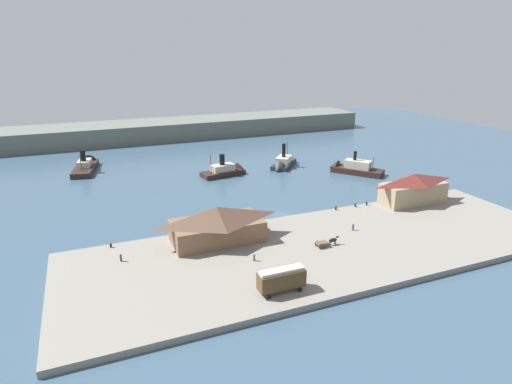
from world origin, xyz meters
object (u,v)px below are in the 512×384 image
object	(u,v)px
horse_cart	(326,242)
ferry_moored_west	(352,168)
pedestrian_standing_center	(121,258)
mooring_post_east	(355,205)
ferry_outer_harbor	(227,171)
ferry_approaching_east	(87,165)
street_tram	(282,279)
ferry_shed_east_terminal	(217,224)
ferry_departing_north	(282,164)
ferry_shed_central_terminal	(413,188)
pedestrian_near_east_shed	(353,227)
mooring_post_center_west	(111,245)
pedestrian_walking_west	(254,258)
mooring_post_center_east	(336,208)
mooring_post_west	(367,204)

from	to	relation	value
horse_cart	ferry_moored_west	xyz separation A→B (m)	(39.32, 48.15, -0.54)
pedestrian_standing_center	ferry_moored_west	distance (m)	89.21
horse_cart	mooring_post_east	size ratio (longest dim) A/B	5.97
mooring_post_east	ferry_outer_harbor	distance (m)	49.39
ferry_approaching_east	ferry_outer_harbor	xyz separation A→B (m)	(44.14, -25.71, 0.12)
street_tram	ferry_shed_east_terminal	bearing A→B (deg)	99.55
ferry_approaching_east	ferry_departing_north	bearing A→B (deg)	-20.82
ferry_shed_east_terminal	pedestrian_standing_center	distance (m)	20.89
pedestrian_standing_center	ferry_shed_central_terminal	bearing A→B (deg)	3.46
ferry_shed_central_terminal	pedestrian_near_east_shed	bearing A→B (deg)	-159.80
street_tram	mooring_post_center_west	distance (m)	39.10
mooring_post_center_west	ferry_moored_west	size ratio (longest dim) A/B	0.05
ferry_outer_harbor	pedestrian_walking_west	bearing A→B (deg)	-103.97
ferry_shed_central_terminal	pedestrian_walking_west	size ratio (longest dim) A/B	11.26
horse_cart	ferry_departing_north	size ratio (longest dim) A/B	0.34
mooring_post_east	mooring_post_center_east	distance (m)	6.03
horse_cart	mooring_post_west	size ratio (longest dim) A/B	5.97
ferry_shed_east_terminal	pedestrian_near_east_shed	xyz separation A→B (m)	(30.61, -6.70, -3.20)
mooring_post_center_west	ferry_moored_west	xyz separation A→B (m)	(81.80, 31.40, -0.06)
ferry_shed_central_terminal	pedestrian_walking_west	world-z (taller)	ferry_shed_central_terminal
pedestrian_standing_center	mooring_post_west	distance (m)	64.48
pedestrian_near_east_shed	mooring_post_east	bearing A→B (deg)	53.17
ferry_moored_west	ferry_departing_north	xyz separation A→B (m)	(-19.28, 15.00, -0.23)
ferry_shed_central_terminal	ferry_approaching_east	bearing A→B (deg)	137.57
ferry_shed_central_terminal	mooring_post_west	xyz separation A→B (m)	(-12.57, 3.04, -3.69)
mooring_post_center_west	ferry_outer_harbor	size ratio (longest dim) A/B	0.05
pedestrian_near_east_shed	mooring_post_center_east	distance (m)	12.98
mooring_post_west	ferry_approaching_east	world-z (taller)	ferry_approaching_east
pedestrian_near_east_shed	pedestrian_walking_west	size ratio (longest dim) A/B	1.05
ferry_approaching_east	mooring_post_center_west	bearing A→B (deg)	-87.77
street_tram	mooring_post_center_east	world-z (taller)	street_tram
ferry_moored_west	mooring_post_center_west	bearing A→B (deg)	-159.00
street_tram	mooring_post_center_west	size ratio (longest dim) A/B	9.25
ferry_shed_central_terminal	mooring_post_east	world-z (taller)	ferry_shed_central_terminal
ferry_shed_east_terminal	ferry_departing_north	world-z (taller)	ferry_shed_east_terminal
horse_cart	ferry_approaching_east	size ratio (longest dim) A/B	0.24
horse_cart	ferry_approaching_east	xyz separation A→B (m)	(-45.24, 87.98, -0.79)
mooring_post_west	ferry_departing_north	world-z (taller)	ferry_departing_north
ferry_moored_west	mooring_post_east	bearing A→B (deg)	-122.85
mooring_post_east	street_tram	bearing A→B (deg)	-140.38
mooring_post_east	pedestrian_near_east_shed	bearing A→B (deg)	-126.83
ferry_shed_central_terminal	mooring_post_center_east	world-z (taller)	ferry_shed_central_terminal
street_tram	pedestrian_standing_center	xyz separation A→B (m)	(-24.58, 21.97, -1.75)
ferry_departing_north	ferry_shed_central_terminal	bearing A→B (deg)	-72.51
mooring_post_west	ferry_shed_central_terminal	bearing A→B (deg)	-13.61
pedestrian_near_east_shed	pedestrian_standing_center	size ratio (longest dim) A/B	0.98
street_tram	ferry_outer_harbor	size ratio (longest dim) A/B	0.50
pedestrian_near_east_shed	ferry_moored_west	bearing A→B (deg)	55.96
horse_cart	ferry_departing_north	distance (m)	66.26
pedestrian_walking_west	mooring_post_west	xyz separation A→B (m)	(39.59, 17.54, -0.28)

